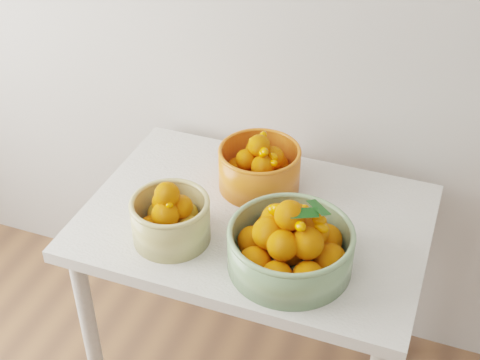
% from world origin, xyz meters
% --- Properties ---
extents(table, '(1.00, 0.70, 0.75)m').
position_xyz_m(table, '(-0.16, 1.60, 0.65)').
color(table, silver).
rests_on(table, ground).
extents(bowl_cream, '(0.24, 0.24, 0.19)m').
position_xyz_m(bowl_cream, '(-0.35, 1.43, 0.82)').
color(bowl_cream, tan).
rests_on(bowl_cream, table).
extents(bowl_green, '(0.42, 0.42, 0.22)m').
position_xyz_m(bowl_green, '(-0.00, 1.44, 0.82)').
color(bowl_green, gray).
rests_on(bowl_green, table).
extents(bowl_orange, '(0.33, 0.33, 0.18)m').
position_xyz_m(bowl_orange, '(-0.20, 1.75, 0.82)').
color(bowl_orange, orange).
rests_on(bowl_orange, table).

